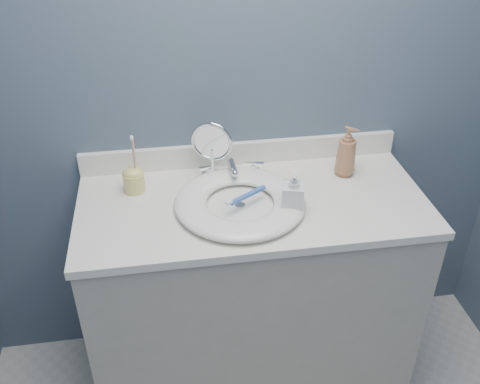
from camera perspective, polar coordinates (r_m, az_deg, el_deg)
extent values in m
cube|color=#4C5A73|center=(1.96, 0.07, 11.40)|extent=(2.20, 0.02, 2.40)
cube|color=#B3ACA3|center=(2.16, 1.22, -10.95)|extent=(1.20, 0.55, 0.85)
cube|color=white|center=(1.88, 1.38, -1.29)|extent=(1.22, 0.57, 0.03)
cube|color=white|center=(2.07, 0.11, 4.18)|extent=(1.22, 0.02, 0.09)
cylinder|color=silver|center=(1.84, 0.02, -1.46)|extent=(0.04, 0.04, 0.01)
cube|color=silver|center=(2.01, -0.92, 1.96)|extent=(0.22, 0.05, 0.01)
cylinder|color=silver|center=(1.99, -0.93, 2.67)|extent=(0.03, 0.03, 0.06)
cylinder|color=silver|center=(1.94, -0.75, 2.69)|extent=(0.02, 0.09, 0.02)
sphere|color=silver|center=(1.90, -0.55, 2.01)|extent=(0.03, 0.03, 0.03)
cylinder|color=silver|center=(1.99, -3.35, 2.15)|extent=(0.02, 0.02, 0.03)
cube|color=silver|center=(1.98, -3.37, 2.67)|extent=(0.08, 0.03, 0.01)
cylinder|color=silver|center=(2.01, 1.47, 2.54)|extent=(0.02, 0.02, 0.03)
cube|color=silver|center=(2.00, 1.48, 3.06)|extent=(0.08, 0.03, 0.01)
cylinder|color=silver|center=(2.00, -2.92, 1.68)|extent=(0.09, 0.09, 0.01)
cylinder|color=silver|center=(1.97, -2.96, 3.10)|extent=(0.01, 0.01, 0.11)
torus|color=silver|center=(1.92, -3.04, 5.38)|extent=(0.15, 0.07, 0.15)
cylinder|color=white|center=(1.92, -3.04, 5.38)|extent=(0.12, 0.05, 0.13)
imported|color=#A06A48|center=(2.01, 11.29, 4.28)|extent=(0.11, 0.11, 0.20)
imported|color=silver|center=(1.78, 5.72, -0.03)|extent=(0.09, 0.09, 0.16)
cylinder|color=#E1D670|center=(1.94, -11.23, 1.04)|extent=(0.08, 0.08, 0.07)
ellipsoid|color=#E1D670|center=(1.92, -11.35, 1.94)|extent=(0.08, 0.06, 0.05)
cylinder|color=#E59D82|center=(1.89, -11.22, 3.70)|extent=(0.01, 0.02, 0.14)
cube|color=white|center=(1.85, -11.48, 5.67)|extent=(0.01, 0.02, 0.01)
cube|color=blue|center=(1.82, 0.85, -0.35)|extent=(0.14, 0.10, 0.01)
cube|color=white|center=(1.77, -1.19, -1.13)|extent=(0.03, 0.02, 0.01)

